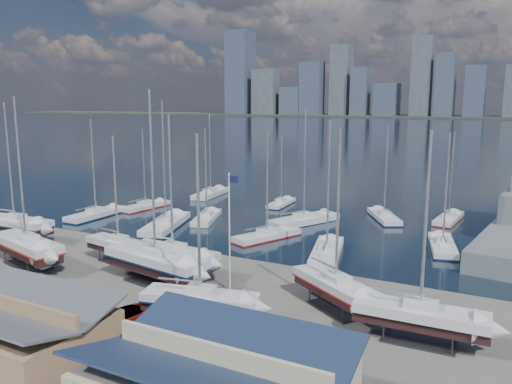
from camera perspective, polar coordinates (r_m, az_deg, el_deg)
The scene contains 30 objects.
ground at distance 49.54m, azimuth -10.43°, elevation -10.06°, with size 1400.00×1400.00×0.00m, color #605E59.
water at distance 348.06m, azimuth 22.89°, elevation 6.57°, with size 1400.00×600.00×0.40m, color #192C39.
far_shore at distance 607.33m, azimuth 25.03°, elevation 7.74°, with size 1400.00×80.00×2.20m, color #2D332D.
skyline at distance 601.72m, azimuth 24.52°, elevation 11.39°, with size 639.14×43.80×107.69m.
shed_grey at distance 38.42m, azimuth -25.76°, elevation -13.63°, with size 12.60×8.40×4.17m.
shed_blue at distance 28.24m, azimuth -4.43°, elevation -20.93°, with size 13.65×9.45×4.71m.
sailboat_cradle_0 at distance 68.94m, azimuth -25.86°, elevation -3.32°, with size 10.72×3.40×17.05m.
sailboat_cradle_1 at distance 57.93m, azimuth -24.76°, elevation -5.63°, with size 11.40×5.66×17.62m.
sailboat_cradle_2 at distance 55.75m, azimuth -15.47°, elevation -5.85°, with size 8.49×3.48×13.65m.
sailboat_cradle_3 at distance 48.56m, azimuth -11.41°, elevation -7.79°, with size 11.73×4.98×18.19m.
sailboat_cradle_4 at distance 50.67m, azimuth -9.48°, elevation -7.09°, with size 10.01×3.49×16.03m.
sailboat_cradle_5 at distance 39.42m, azimuth -6.39°, elevation -12.24°, with size 9.44×4.60×14.80m.
sailboat_cradle_6 at distance 42.31m, azimuth 9.10°, elevation -10.69°, with size 9.10×7.30×15.00m.
sailboat_cradle_7 at distance 38.39m, azimuth 18.25°, elevation -13.30°, with size 9.35×2.86×15.22m.
sailboat_moored_0 at distance 78.65m, azimuth -17.80°, elevation -2.57°, with size 2.99×10.35×15.44m.
sailboat_moored_1 at distance 82.88m, azimuth -12.52°, elevation -1.68°, with size 3.59×9.25×13.48m.
sailboat_moored_2 at distance 92.10m, azimuth -5.21°, elevation -0.29°, with size 4.13×10.66×15.69m.
sailboat_moored_3 at distance 69.61m, azimuth -10.25°, elevation -3.85°, with size 7.02×12.60×18.16m.
sailboat_moored_4 at distance 73.16m, azimuth -5.66°, elevation -3.05°, with size 5.60×9.59×13.98m.
sailboat_moored_5 at distance 83.45m, azimuth 2.89°, elevation -1.37°, with size 2.77×8.32×12.26m.
sailboat_moored_6 at distance 63.13m, azimuth 1.28°, elevation -5.15°, with size 6.22×9.79×14.23m.
sailboat_moored_7 at distance 71.33m, azimuth 5.49°, elevation -3.39°, with size 7.71×11.54×17.03m.
sailboat_moored_8 at distance 75.75m, azimuth 14.41°, elevation -2.88°, with size 7.02×9.71×14.37m.
sailboat_moored_9 at distance 56.85m, azimuth 8.09°, elevation -6.98°, with size 5.30×10.91×15.88m.
sailboat_moored_10 at distance 62.76m, azimuth 20.52°, elevation -5.91°, with size 4.67×9.92×14.30m.
sailboat_moored_11 at distance 77.43m, azimuth 21.15°, elevation -2.97°, with size 3.46×9.30×13.58m.
car_b at distance 42.77m, azimuth -22.84°, elevation -12.98°, with size 1.60×4.60×1.52m, color gray.
car_c at distance 40.83m, azimuth -15.01°, elevation -13.73°, with size 2.29×4.96×1.38m, color gray.
car_d at distance 34.02m, azimuth -4.66°, elevation -18.56°, with size 1.85×4.56×1.32m, color gray.
flagpole at distance 44.47m, azimuth -2.98°, elevation -3.81°, with size 0.97×0.12×10.98m.
Camera 1 is at (28.95, -46.43, 17.00)m, focal length 35.00 mm.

